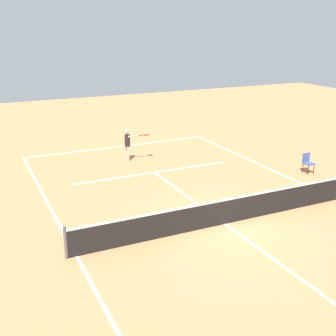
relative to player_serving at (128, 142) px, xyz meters
name	(u,v)px	position (x,y,z in m)	size (l,w,h in m)	color
ground_plane	(225,224)	(-0.44, 8.59, -1.01)	(60.00, 60.00, 0.00)	#D37A4C
court_lines	(225,224)	(-0.44, 8.59, -1.01)	(10.81, 23.06, 0.01)	white
tennis_net	(226,211)	(-0.44, 8.59, -0.52)	(11.41, 0.10, 1.07)	#4C4C51
player_serving	(128,142)	(0.00, 0.00, 0.00)	(1.27, 0.59, 1.70)	#D8A884
tennis_ball	(147,167)	(-0.38, 1.49, -0.98)	(0.07, 0.07, 0.07)	#CCE033
courtside_chair_mid	(308,162)	(-7.06, 5.44, -0.48)	(0.44, 0.46, 0.95)	#262626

